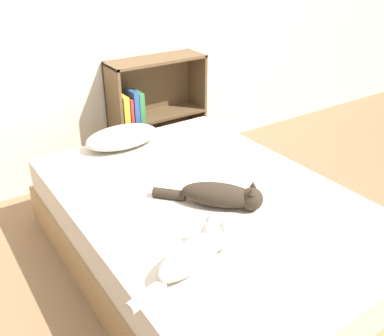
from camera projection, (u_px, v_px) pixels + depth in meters
The scene contains 7 objects.
ground_plane at pixel (207, 262), 2.44m from camera, with size 8.00×8.00×0.00m, color #846647.
wall_back at pixel (90, 4), 2.85m from camera, with size 8.00×0.06×2.50m.
bed at pixel (207, 231), 2.33m from camera, with size 1.36×1.97×0.44m.
pillow at pixel (122, 137), 2.75m from camera, with size 0.49×0.28×0.12m.
cat_light at pixel (198, 250), 1.74m from camera, with size 0.56×0.23×0.16m.
cat_dark at pixel (222, 195), 2.12m from camera, with size 0.43×0.46×0.14m.
bookshelf at pixel (152, 112), 3.31m from camera, with size 0.74×0.26×0.87m.
Camera 1 is at (-1.14, -1.53, 1.61)m, focal length 40.00 mm.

